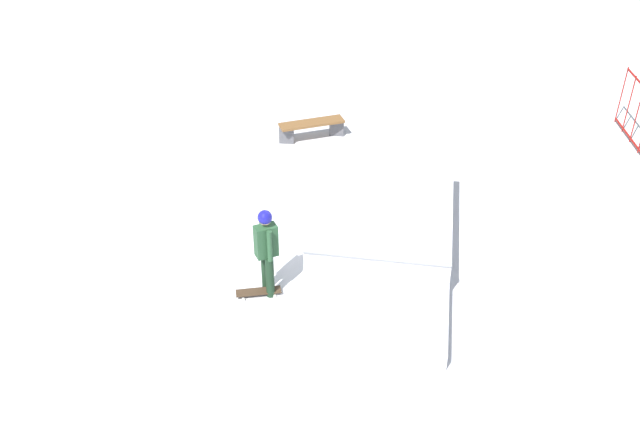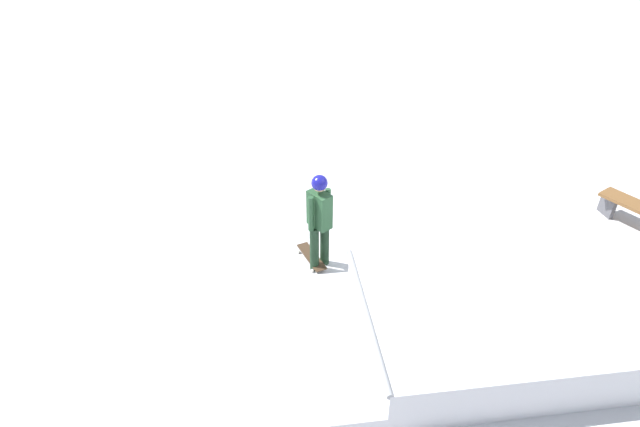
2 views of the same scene
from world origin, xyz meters
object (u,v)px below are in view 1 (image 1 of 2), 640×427
Objects in this scene: skate_ramp at (382,233)px; skater at (266,246)px; skateboard at (259,292)px; park_bench at (312,126)px.

skater is (1.55, -2.00, 0.69)m from skate_ramp.
skate_ramp is at bearing 23.53° from skateboard.
skater reaches higher than skateboard.
skate_ramp is 3.24× the size of skater.
park_bench is at bearing 58.92° from skater.
skateboard is at bearing -3.52° from park_bench.
skater is 0.95m from skateboard.
skater is at bearing -2.00° from park_bench.
skate_ramp is 4.73m from park_bench.
skateboard is 6.05m from park_bench.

